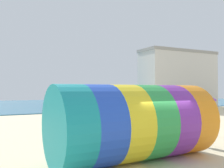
# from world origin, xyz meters

# --- Properties ---
(ground_plane) EXTENTS (120.00, 120.00, 0.00)m
(ground_plane) POSITION_xyz_m (0.00, 0.00, 0.00)
(ground_plane) COLOR beige
(sea) EXTENTS (120.00, 40.00, 0.10)m
(sea) POSITION_xyz_m (0.00, 41.92, 0.05)
(sea) COLOR teal
(sea) RESTS_ON ground
(giant_inflatable_tube) EXTENTS (7.01, 3.44, 3.15)m
(giant_inflatable_tube) POSITION_xyz_m (-0.75, 0.26, 1.57)
(giant_inflatable_tube) COLOR teal
(giant_inflatable_tube) RESTS_ON ground
(kite_handler) EXTENTS (0.40, 0.42, 1.67)m
(kite_handler) POSITION_xyz_m (3.64, 1.12, 0.85)
(kite_handler) COLOR #383D56
(kite_handler) RESTS_ON ground
(bystander_near_water) EXTENTS (0.29, 0.40, 1.55)m
(bystander_near_water) POSITION_xyz_m (10.69, 9.75, 0.78)
(bystander_near_water) COLOR #383D56
(bystander_near_water) RESTS_ON ground
(bystander_mid_beach) EXTENTS (0.37, 0.42, 1.62)m
(bystander_mid_beach) POSITION_xyz_m (9.32, 7.53, 0.82)
(bystander_mid_beach) COLOR black
(bystander_mid_beach) RESTS_ON ground
(bystander_far_left) EXTENTS (0.28, 0.39, 1.56)m
(bystander_far_left) POSITION_xyz_m (3.48, 13.90, 0.78)
(bystander_far_left) COLOR #726651
(bystander_far_left) RESTS_ON ground
(promenade_building) EXTENTS (13.39, 4.88, 9.42)m
(promenade_building) POSITION_xyz_m (22.34, 23.61, 4.72)
(promenade_building) COLOR beige
(promenade_building) RESTS_ON ground
(beach_flag) EXTENTS (0.47, 0.36, 2.45)m
(beach_flag) POSITION_xyz_m (6.78, 2.68, 2.17)
(beach_flag) COLOR silver
(beach_flag) RESTS_ON ground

